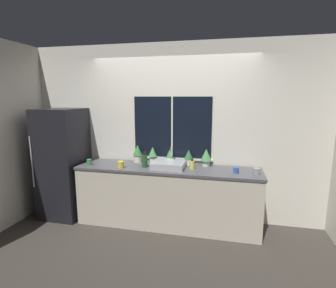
{
  "coord_description": "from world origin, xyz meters",
  "views": [
    {
      "loc": [
        0.83,
        -3.31,
        1.9
      ],
      "look_at": [
        0.01,
        0.29,
        1.24
      ],
      "focal_mm": 28.0,
      "sensor_mm": 36.0,
      "label": 1
    }
  ],
  "objects_px": {
    "refrigerator": "(64,163)",
    "potted_plant_far_right": "(206,156)",
    "soap_bottle": "(192,165)",
    "mug_green": "(89,162)",
    "potted_plant_far_left": "(138,153)",
    "mug_grey": "(257,171)",
    "mug_yellow": "(121,165)",
    "potted_plant_right": "(189,157)",
    "bottle_tall": "(145,161)",
    "mug_blue": "(236,170)",
    "sink": "(168,165)",
    "potted_plant_left": "(153,154)",
    "potted_plant_center": "(170,157)"
  },
  "relations": [
    {
      "from": "soap_bottle",
      "to": "mug_green",
      "type": "distance_m",
      "value": 1.55
    },
    {
      "from": "mug_blue",
      "to": "mug_green",
      "type": "relative_size",
      "value": 0.87
    },
    {
      "from": "mug_yellow",
      "to": "potted_plant_far_left",
      "type": "bearing_deg",
      "value": 72.47
    },
    {
      "from": "potted_plant_far_right",
      "to": "mug_blue",
      "type": "relative_size",
      "value": 3.33
    },
    {
      "from": "potted_plant_center",
      "to": "potted_plant_right",
      "type": "relative_size",
      "value": 0.95
    },
    {
      "from": "potted_plant_center",
      "to": "potted_plant_far_right",
      "type": "height_order",
      "value": "potted_plant_far_right"
    },
    {
      "from": "potted_plant_far_right",
      "to": "bottle_tall",
      "type": "xyz_separation_m",
      "value": [
        -0.87,
        -0.27,
        -0.05
      ]
    },
    {
      "from": "potted_plant_right",
      "to": "mug_green",
      "type": "relative_size",
      "value": 2.63
    },
    {
      "from": "potted_plant_center",
      "to": "mug_blue",
      "type": "bearing_deg",
      "value": -16.04
    },
    {
      "from": "potted_plant_right",
      "to": "bottle_tall",
      "type": "height_order",
      "value": "potted_plant_right"
    },
    {
      "from": "mug_yellow",
      "to": "refrigerator",
      "type": "bearing_deg",
      "value": 171.48
    },
    {
      "from": "mug_grey",
      "to": "mug_blue",
      "type": "height_order",
      "value": "mug_grey"
    },
    {
      "from": "mug_yellow",
      "to": "bottle_tall",
      "type": "bearing_deg",
      "value": 19.43
    },
    {
      "from": "potted_plant_left",
      "to": "soap_bottle",
      "type": "height_order",
      "value": "potted_plant_left"
    },
    {
      "from": "potted_plant_right",
      "to": "mug_blue",
      "type": "distance_m",
      "value": 0.75
    },
    {
      "from": "refrigerator",
      "to": "potted_plant_far_right",
      "type": "xyz_separation_m",
      "value": [
        2.24,
        0.23,
        0.17
      ]
    },
    {
      "from": "potted_plant_center",
      "to": "refrigerator",
      "type": "bearing_deg",
      "value": -172.19
    },
    {
      "from": "potted_plant_far_left",
      "to": "mug_yellow",
      "type": "height_order",
      "value": "potted_plant_far_left"
    },
    {
      "from": "potted_plant_far_left",
      "to": "mug_blue",
      "type": "relative_size",
      "value": 3.48
    },
    {
      "from": "sink",
      "to": "potted_plant_far_right",
      "type": "bearing_deg",
      "value": 24.0
    },
    {
      "from": "soap_bottle",
      "to": "mug_green",
      "type": "height_order",
      "value": "soap_bottle"
    },
    {
      "from": "soap_bottle",
      "to": "bottle_tall",
      "type": "bearing_deg",
      "value": -173.71
    },
    {
      "from": "soap_bottle",
      "to": "potted_plant_far_right",
      "type": "bearing_deg",
      "value": 47.5
    },
    {
      "from": "bottle_tall",
      "to": "mug_yellow",
      "type": "relative_size",
      "value": 2.37
    },
    {
      "from": "potted_plant_left",
      "to": "mug_yellow",
      "type": "height_order",
      "value": "potted_plant_left"
    },
    {
      "from": "bottle_tall",
      "to": "mug_yellow",
      "type": "distance_m",
      "value": 0.35
    },
    {
      "from": "sink",
      "to": "mug_grey",
      "type": "height_order",
      "value": "sink"
    },
    {
      "from": "refrigerator",
      "to": "potted_plant_far_left",
      "type": "distance_m",
      "value": 1.21
    },
    {
      "from": "mug_grey",
      "to": "potted_plant_center",
      "type": "bearing_deg",
      "value": 166.74
    },
    {
      "from": "mug_green",
      "to": "soap_bottle",
      "type": "bearing_deg",
      "value": 5.37
    },
    {
      "from": "potted_plant_left",
      "to": "potted_plant_far_left",
      "type": "bearing_deg",
      "value": 180.0
    },
    {
      "from": "sink",
      "to": "potted_plant_far_left",
      "type": "bearing_deg",
      "value": 157.03
    },
    {
      "from": "potted_plant_far_left",
      "to": "mug_blue",
      "type": "bearing_deg",
      "value": -10.67
    },
    {
      "from": "potted_plant_right",
      "to": "potted_plant_far_right",
      "type": "distance_m",
      "value": 0.26
    },
    {
      "from": "sink",
      "to": "mug_blue",
      "type": "bearing_deg",
      "value": -2.99
    },
    {
      "from": "bottle_tall",
      "to": "mug_blue",
      "type": "distance_m",
      "value": 1.3
    },
    {
      "from": "refrigerator",
      "to": "bottle_tall",
      "type": "height_order",
      "value": "refrigerator"
    },
    {
      "from": "refrigerator",
      "to": "mug_grey",
      "type": "relative_size",
      "value": 18.29
    },
    {
      "from": "sink",
      "to": "potted_plant_left",
      "type": "xyz_separation_m",
      "value": [
        -0.3,
        0.23,
        0.1
      ]
    },
    {
      "from": "soap_bottle",
      "to": "bottle_tall",
      "type": "xyz_separation_m",
      "value": [
        -0.69,
        -0.08,
        0.04
      ]
    },
    {
      "from": "potted_plant_left",
      "to": "potted_plant_center",
      "type": "bearing_deg",
      "value": 0.0
    },
    {
      "from": "potted_plant_far_left",
      "to": "mug_blue",
      "type": "xyz_separation_m",
      "value": [
        1.5,
        -0.28,
        -0.11
      ]
    },
    {
      "from": "refrigerator",
      "to": "potted_plant_far_left",
      "type": "bearing_deg",
      "value": 11.19
    },
    {
      "from": "sink",
      "to": "soap_bottle",
      "type": "distance_m",
      "value": 0.34
    },
    {
      "from": "potted_plant_left",
      "to": "potted_plant_far_right",
      "type": "xyz_separation_m",
      "value": [
        0.83,
        0.0,
        0.0
      ]
    },
    {
      "from": "sink",
      "to": "bottle_tall",
      "type": "xyz_separation_m",
      "value": [
        -0.35,
        -0.04,
        0.05
      ]
    },
    {
      "from": "potted_plant_far_left",
      "to": "mug_grey",
      "type": "distance_m",
      "value": 1.79
    },
    {
      "from": "potted_plant_right",
      "to": "mug_blue",
      "type": "xyz_separation_m",
      "value": [
        0.69,
        -0.28,
        -0.08
      ]
    },
    {
      "from": "refrigerator",
      "to": "mug_green",
      "type": "height_order",
      "value": "refrigerator"
    },
    {
      "from": "potted_plant_center",
      "to": "mug_grey",
      "type": "distance_m",
      "value": 1.28
    }
  ]
}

